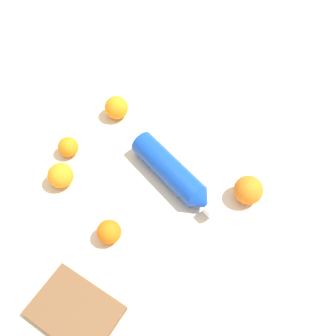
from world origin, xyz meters
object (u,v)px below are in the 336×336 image
orange_1 (116,108)px  orange_3 (248,190)px  orange_4 (109,232)px  orange_2 (61,176)px  orange_0 (68,147)px  cutting_board (75,311)px  water_bottle (173,173)px

orange_1 → orange_3: 0.50m
orange_4 → orange_2: bearing=-37.2°
orange_1 → orange_4: orange_1 is taller
orange_1 → orange_4: size_ratio=1.17×
orange_0 → orange_3: orange_3 is taller
cutting_board → orange_0: bearing=-47.9°
cutting_board → water_bottle: bearing=-89.8°
orange_0 → cutting_board: (-0.17, 0.45, -0.02)m
orange_2 → orange_3: orange_3 is taller
orange_4 → cutting_board: size_ratio=0.32×
water_bottle → orange_1: size_ratio=3.74×
orange_1 → orange_3: orange_3 is taller
orange_2 → cutting_board: orange_2 is taller
water_bottle → orange_0: bearing=-147.0°
water_bottle → orange_4: size_ratio=4.37×
orange_3 → cutting_board: orange_3 is taller
water_bottle → orange_3: size_ratio=3.45×
orange_3 → water_bottle: bearing=-4.4°
orange_1 → orange_2: bearing=73.2°
orange_0 → orange_1: 0.21m
orange_4 → cutting_board: 0.21m
water_bottle → orange_1: same height
orange_0 → orange_4: bearing=129.3°
orange_4 → cutting_board: bearing=82.3°
orange_0 → orange_2: (-0.02, 0.10, 0.01)m
water_bottle → orange_2: size_ratio=3.85×
orange_2 → orange_3: size_ratio=0.90×
water_bottle → orange_2: bearing=-128.4°
orange_4 → orange_0: bearing=-50.7°
orange_0 → orange_1: bearing=-119.6°
orange_1 → cutting_board: bearing=96.4°
water_bottle → cutting_board: bearing=-72.1°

